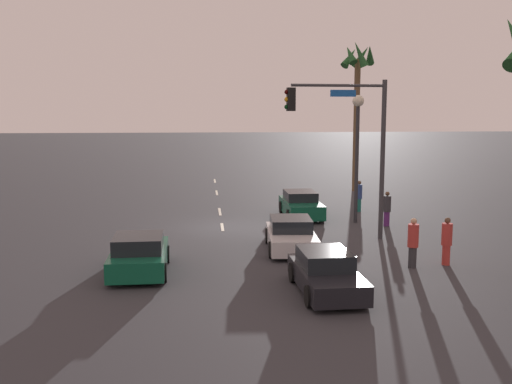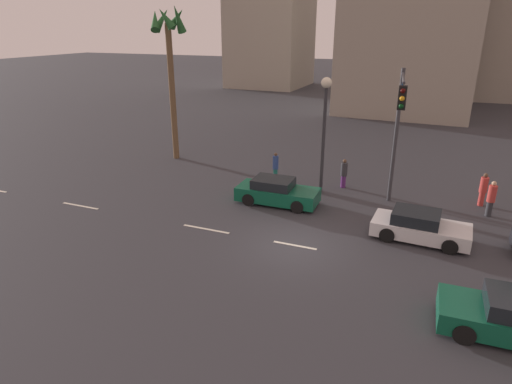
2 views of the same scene
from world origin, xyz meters
name	(u,v)px [view 2 (image 2 of 2)]	position (x,y,z in m)	size (l,w,h in m)	color
ground_plane	(295,246)	(0.00, 0.00, 0.00)	(220.00, 220.00, 0.00)	#333338
lane_stripe_1	(80,206)	(-11.53, 0.00, 0.01)	(2.26, 0.14, 0.01)	silver
lane_stripe_2	(206,229)	(-4.23, 0.00, 0.01)	(2.32, 0.14, 0.01)	silver
lane_stripe_3	(295,245)	(-0.01, 0.00, 0.01)	(1.89, 0.14, 0.01)	silver
car_0	(419,227)	(4.75, 2.59, 0.59)	(4.10, 2.09, 1.27)	silver
car_1	(277,192)	(-2.31, 4.16, 0.62)	(4.21, 1.91, 1.33)	#0F5138
car_3	(511,318)	(7.60, -3.09, 0.62)	(3.95, 2.03, 1.35)	#0F5138
traffic_signal	(398,120)	(3.18, 5.41, 4.54)	(0.64, 4.40, 6.80)	#38383D
streetlamp	(325,114)	(-0.59, 6.61, 4.36)	(0.56, 0.56, 6.24)	#2D2D33
pedestrian_0	(276,166)	(-3.61, 7.59, 0.90)	(0.39, 0.39, 1.70)	#1E7266
pedestrian_1	(344,173)	(0.39, 7.88, 0.87)	(0.43, 0.43, 1.67)	#59266B
pedestrian_2	(483,189)	(7.52, 7.84, 0.91)	(0.53, 0.53, 1.74)	#BF3833
pedestrian_3	(491,198)	(7.77, 6.50, 0.94)	(0.50, 0.50, 1.79)	#333338
palm_tree_0	(169,48)	(-11.64, 9.47, 7.36)	(2.48, 2.39, 9.97)	brown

